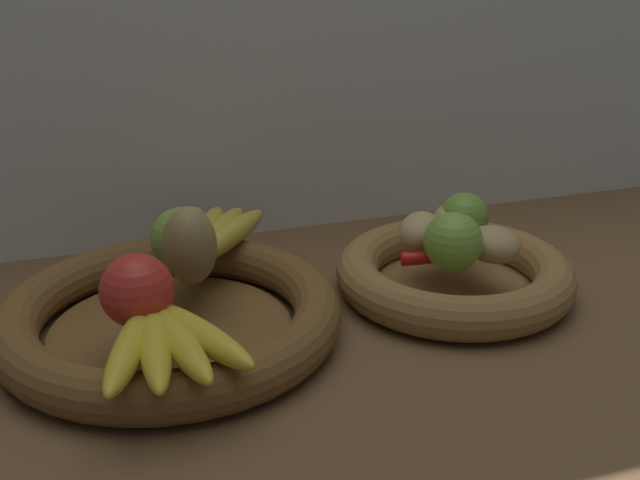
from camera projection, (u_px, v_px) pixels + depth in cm
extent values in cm
cube|color=brown|center=(343.00, 329.00, 88.76)|extent=(140.00, 90.00, 3.00)
cube|color=silver|center=(269.00, 36.00, 104.12)|extent=(140.00, 3.00, 55.00)
cylinder|color=brown|center=(171.00, 332.00, 84.11)|extent=(26.16, 26.16, 1.00)
torus|color=brown|center=(170.00, 315.00, 83.34)|extent=(36.96, 36.96, 5.05)
cylinder|color=olive|center=(453.00, 289.00, 94.01)|extent=(19.22, 19.22, 1.00)
torus|color=olive|center=(454.00, 273.00, 93.24)|extent=(28.50, 28.50, 5.05)
sphere|color=red|center=(137.00, 291.00, 74.85)|extent=(7.27, 7.27, 7.27)
sphere|color=#7AA338|center=(182.00, 239.00, 87.16)|extent=(7.22, 7.22, 7.22)
ellipsoid|color=olive|center=(190.00, 245.00, 83.40)|extent=(6.32, 6.67, 8.74)
ellipsoid|color=gold|center=(131.00, 346.00, 69.41)|extent=(7.93, 16.34, 2.86)
ellipsoid|color=gold|center=(154.00, 345.00, 69.64)|extent=(4.00, 16.45, 2.86)
ellipsoid|color=gold|center=(177.00, 340.00, 70.35)|extent=(5.82, 16.53, 2.86)
ellipsoid|color=gold|center=(198.00, 334.00, 71.49)|extent=(9.54, 15.95, 2.86)
sphere|color=brown|center=(150.00, 305.00, 76.94)|extent=(2.58, 2.58, 2.58)
ellipsoid|color=gold|center=(229.00, 236.00, 93.78)|extent=(13.67, 15.25, 2.95)
ellipsoid|color=gold|center=(218.00, 234.00, 94.18)|extent=(11.59, 16.56, 2.95)
ellipsoid|color=gold|center=(206.00, 234.00, 94.37)|extent=(9.19, 17.42, 2.95)
ellipsoid|color=gold|center=(194.00, 234.00, 94.33)|extent=(6.53, 17.79, 2.95)
sphere|color=brown|center=(191.00, 263.00, 86.26)|extent=(2.66, 2.66, 2.66)
ellipsoid|color=tan|center=(455.00, 222.00, 95.62)|extent=(8.00, 8.30, 4.75)
ellipsoid|color=tan|center=(421.00, 232.00, 92.75)|extent=(8.29, 8.63, 4.60)
ellipsoid|color=tan|center=(493.00, 244.00, 89.71)|extent=(8.31, 8.64, 4.11)
ellipsoid|color=tan|center=(457.00, 237.00, 91.43)|extent=(6.73, 8.61, 4.47)
sphere|color=#7AAD3D|center=(453.00, 242.00, 87.05)|extent=(6.71, 6.71, 6.71)
sphere|color=#6B9E33|center=(464.00, 217.00, 95.21)|extent=(6.07, 6.07, 6.07)
cone|color=red|center=(460.00, 258.00, 89.19)|extent=(13.58, 5.08, 1.69)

